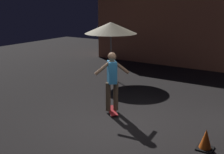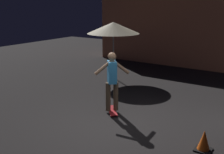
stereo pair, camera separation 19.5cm
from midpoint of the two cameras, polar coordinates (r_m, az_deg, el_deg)
ground_plane at (r=6.93m, az=1.37°, el=-10.57°), size 28.00×28.00×0.00m
patio_umbrella at (r=10.98m, az=0.80°, el=10.29°), size 2.10×2.10×2.30m
skateboard_ridden at (r=7.81m, az=0.72°, el=-7.07°), size 0.68×0.71×0.07m
skater at (r=7.49m, az=0.74°, el=-0.10°), size 0.78×0.73×1.67m
traffic_cone at (r=6.20m, az=19.63°, el=-12.61°), size 0.34×0.34×0.46m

